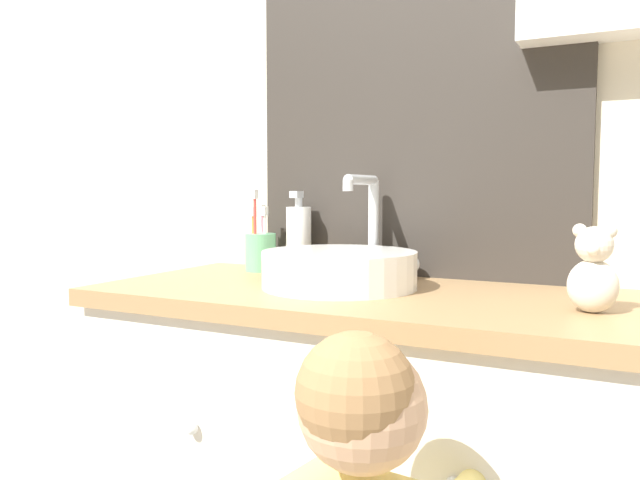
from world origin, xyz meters
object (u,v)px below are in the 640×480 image
object	(u,v)px
sink_basin	(341,267)
teddy_bear	(593,271)
soap_dispenser	(299,238)
toothbrush_holder	(260,250)

from	to	relation	value
sink_basin	teddy_bear	world-z (taller)	sink_basin
sink_basin	teddy_bear	size ratio (longest dim) A/B	2.52
teddy_bear	soap_dispenser	bearing A→B (deg)	161.29
soap_dispenser	teddy_bear	xyz separation A→B (m)	(0.66, -0.22, -0.01)
toothbrush_holder	soap_dispenser	xyz separation A→B (m)	(0.09, 0.03, 0.03)
soap_dispenser	teddy_bear	world-z (taller)	soap_dispenser
sink_basin	toothbrush_holder	xyz separation A→B (m)	(-0.28, 0.14, 0.01)
sink_basin	toothbrush_holder	size ratio (longest dim) A/B	1.82
sink_basin	soap_dispenser	world-z (taller)	sink_basin
teddy_bear	sink_basin	bearing A→B (deg)	173.21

